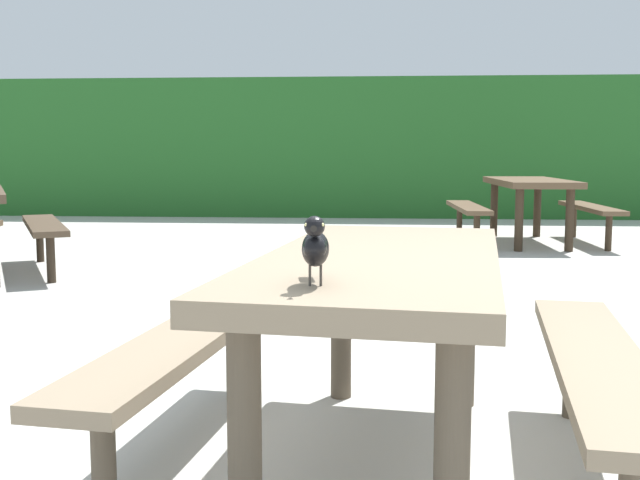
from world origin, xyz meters
TOP-DOWN VIEW (x-y plane):
  - hedge_wall at (0.00, 10.78)m, footprint 28.00×2.27m
  - picnic_table_foreground at (-0.14, 0.13)m, footprint 1.89×1.91m
  - bird_grackle at (-0.31, -0.51)m, footprint 0.08×0.29m
  - picnic_table_mid_right at (1.57, 6.57)m, footprint 1.75×1.83m

SIDE VIEW (x-z plane):
  - picnic_table_foreground at x=-0.14m, z-range 0.19..0.93m
  - picnic_table_mid_right at x=1.57m, z-range 0.19..0.93m
  - bird_grackle at x=-0.31m, z-range 0.75..0.94m
  - hedge_wall at x=0.00m, z-range 0.00..2.19m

